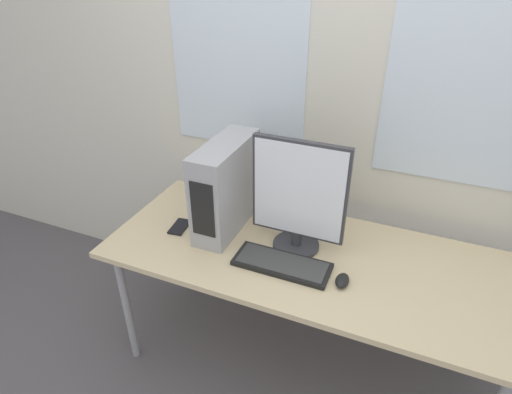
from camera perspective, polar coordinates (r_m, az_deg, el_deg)
wall_back at (r=2.15m, az=11.70°, el=13.60°), size 8.00×0.07×2.70m
desk at (r=2.01m, az=6.49°, el=-8.71°), size 1.83×0.76×0.74m
pc_tower at (r=2.05m, az=-4.02°, el=1.44°), size 0.16×0.46×0.44m
monitor_main at (r=1.87m, az=5.71°, el=-0.03°), size 0.43×0.22×0.53m
keyboard at (r=1.90m, az=3.48°, el=-8.91°), size 0.42×0.17×0.02m
mouse at (r=1.84m, az=11.42°, el=-10.86°), size 0.06×0.09×0.03m
cell_phone at (r=2.17m, az=-10.13°, el=-3.92°), size 0.09×0.14×0.01m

